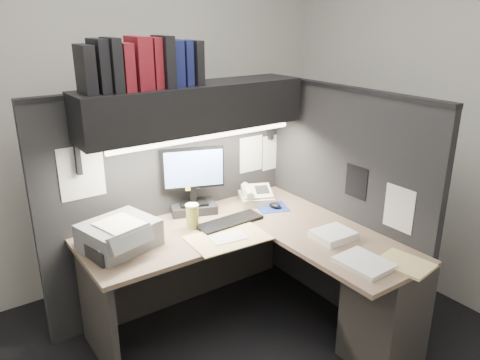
# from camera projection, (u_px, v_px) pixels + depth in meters

# --- Properties ---
(wall_back) EXTENTS (3.50, 0.04, 2.70)m
(wall_back) POSITION_uv_depth(u_px,v_px,m) (132.00, 113.00, 3.61)
(wall_back) COLOR silver
(wall_back) RESTS_ON floor
(wall_right) EXTENTS (0.04, 3.00, 2.70)m
(wall_right) POSITION_uv_depth(u_px,v_px,m) (441.00, 120.00, 3.40)
(wall_right) COLOR silver
(wall_right) RESTS_ON floor
(partition_back) EXTENTS (1.90, 0.06, 1.60)m
(partition_back) POSITION_uv_depth(u_px,v_px,m) (173.00, 201.00, 3.37)
(partition_back) COLOR black
(partition_back) RESTS_ON floor
(partition_right) EXTENTS (0.06, 1.50, 1.60)m
(partition_right) POSITION_uv_depth(u_px,v_px,m) (342.00, 205.00, 3.31)
(partition_right) COLOR black
(partition_right) RESTS_ON floor
(desk) EXTENTS (1.70, 1.53, 0.73)m
(desk) POSITION_uv_depth(u_px,v_px,m) (299.00, 285.00, 2.99)
(desk) COLOR #7E6650
(desk) RESTS_ON floor
(overhead_shelf) EXTENTS (1.55, 0.34, 0.30)m
(overhead_shelf) POSITION_uv_depth(u_px,v_px,m) (194.00, 107.00, 3.05)
(overhead_shelf) COLOR black
(overhead_shelf) RESTS_ON partition_back
(task_light_tube) EXTENTS (1.32, 0.04, 0.04)m
(task_light_tube) POSITION_uv_depth(u_px,v_px,m) (206.00, 137.00, 3.00)
(task_light_tube) COLOR white
(task_light_tube) RESTS_ON overhead_shelf
(monitor) EXTENTS (0.43, 0.29, 0.48)m
(monitor) POSITION_uv_depth(u_px,v_px,m) (193.00, 187.00, 3.30)
(monitor) COLOR black
(monitor) RESTS_ON desk
(keyboard) EXTENTS (0.47, 0.17, 0.02)m
(keyboard) POSITION_uv_depth(u_px,v_px,m) (230.00, 222.00, 3.18)
(keyboard) COLOR black
(keyboard) RESTS_ON desk
(mousepad) EXTENTS (0.27, 0.26, 0.00)m
(mousepad) POSITION_uv_depth(u_px,v_px,m) (272.00, 207.00, 3.44)
(mousepad) COLOR navy
(mousepad) RESTS_ON desk
(mouse) EXTENTS (0.08, 0.11, 0.04)m
(mouse) POSITION_uv_depth(u_px,v_px,m) (275.00, 205.00, 3.43)
(mouse) COLOR black
(mouse) RESTS_ON mousepad
(telephone) EXTENTS (0.32, 0.33, 0.10)m
(telephone) POSITION_uv_depth(u_px,v_px,m) (256.00, 196.00, 3.53)
(telephone) COLOR beige
(telephone) RESTS_ON desk
(coffee_cup) EXTENTS (0.09, 0.09, 0.16)m
(coffee_cup) POSITION_uv_depth(u_px,v_px,m) (192.00, 217.00, 3.10)
(coffee_cup) COLOR #C0B94C
(coffee_cup) RESTS_ON desk
(printer) EXTENTS (0.48, 0.44, 0.16)m
(printer) POSITION_uv_depth(u_px,v_px,m) (119.00, 235.00, 2.83)
(printer) COLOR gray
(printer) RESTS_ON desk
(notebook_stack) EXTENTS (0.31, 0.28, 0.08)m
(notebook_stack) POSITION_uv_depth(u_px,v_px,m) (114.00, 247.00, 2.77)
(notebook_stack) COLOR black
(notebook_stack) RESTS_ON desk
(open_folder) EXTENTS (0.51, 0.35, 0.01)m
(open_folder) POSITION_uv_depth(u_px,v_px,m) (228.00, 238.00, 2.96)
(open_folder) COLOR #D8C079
(open_folder) RESTS_ON desk
(paper_stack_a) EXTENTS (0.25, 0.22, 0.05)m
(paper_stack_a) POSITION_uv_depth(u_px,v_px,m) (333.00, 235.00, 2.96)
(paper_stack_a) COLOR white
(paper_stack_a) RESTS_ON desk
(paper_stack_b) EXTENTS (0.24, 0.30, 0.03)m
(paper_stack_b) POSITION_uv_depth(u_px,v_px,m) (364.00, 263.00, 2.64)
(paper_stack_b) COLOR white
(paper_stack_b) RESTS_ON desk
(manila_stack) EXTENTS (0.26, 0.31, 0.02)m
(manila_stack) POSITION_uv_depth(u_px,v_px,m) (405.00, 264.00, 2.65)
(manila_stack) COLOR #D8C079
(manila_stack) RESTS_ON desk
(binder_row) EXTENTS (0.73, 0.25, 0.31)m
(binder_row) POSITION_uv_depth(u_px,v_px,m) (142.00, 64.00, 2.77)
(binder_row) COLOR black
(binder_row) RESTS_ON overhead_shelf
(pinned_papers) EXTENTS (1.76, 1.31, 0.51)m
(pinned_papers) POSITION_uv_depth(u_px,v_px,m) (247.00, 171.00, 3.21)
(pinned_papers) COLOR white
(pinned_papers) RESTS_ON partition_back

